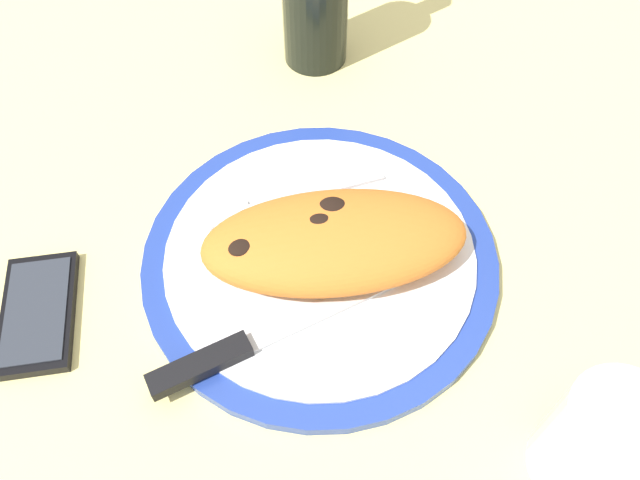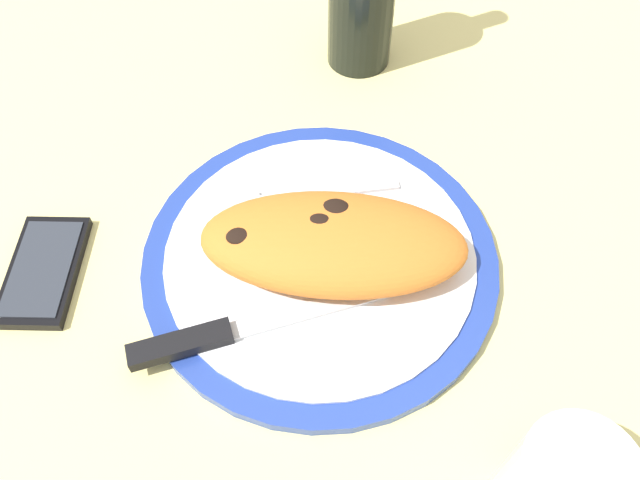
% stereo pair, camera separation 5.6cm
% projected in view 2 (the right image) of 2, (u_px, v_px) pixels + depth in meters
% --- Properties ---
extents(ground_plane, '(1.50, 1.50, 0.03)m').
position_uv_depth(ground_plane, '(320.00, 271.00, 0.60)').
color(ground_plane, '#E5D684').
extents(plate, '(0.32, 0.32, 0.02)m').
position_uv_depth(plate, '(320.00, 258.00, 0.58)').
color(plate, '#233D99').
rests_on(plate, ground_plane).
extents(calzone, '(0.25, 0.16, 0.05)m').
position_uv_depth(calzone, '(333.00, 243.00, 0.55)').
color(calzone, orange).
rests_on(calzone, plate).
extents(fork, '(0.18, 0.02, 0.00)m').
position_uv_depth(fork, '(292.00, 197.00, 0.61)').
color(fork, silver).
rests_on(fork, plate).
extents(knife, '(0.22, 0.05, 0.01)m').
position_uv_depth(knife, '(220.00, 334.00, 0.52)').
color(knife, silver).
rests_on(knife, plate).
extents(smartphone, '(0.08, 0.12, 0.01)m').
position_uv_depth(smartphone, '(44.00, 270.00, 0.57)').
color(smartphone, black).
rests_on(smartphone, ground_plane).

